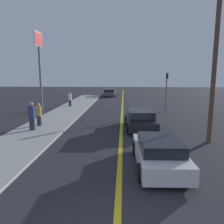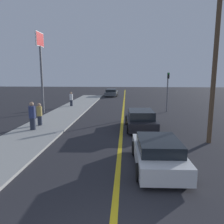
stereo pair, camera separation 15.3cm
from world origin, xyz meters
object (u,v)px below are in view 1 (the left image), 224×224
at_px(car_near_right_lane, 159,153).
at_px(car_far_distant, 110,93).
at_px(car_ahead_center, 140,120).
at_px(pedestrian_mid_group, 39,114).
at_px(traffic_light, 166,88).
at_px(pedestrian_near_curb, 32,116).
at_px(pedestrian_far_standing, 70,99).
at_px(utility_pole, 214,69).
at_px(roadside_sign, 39,55).

xyz_separation_m(car_near_right_lane, car_far_distant, (-3.76, 28.30, -0.00)).
height_order(car_ahead_center, pedestrian_mid_group, pedestrian_mid_group).
xyz_separation_m(car_far_distant, traffic_light, (6.43, -15.41, 1.76)).
xyz_separation_m(car_ahead_center, pedestrian_near_curb, (-6.97, -1.13, 0.39)).
bearing_deg(pedestrian_far_standing, car_ahead_center, -53.09).
relative_size(traffic_light, utility_pole, 0.49).
relative_size(pedestrian_far_standing, roadside_sign, 0.21).
distance_m(car_near_right_lane, car_ahead_center, 6.15).
bearing_deg(pedestrian_near_curb, pedestrian_mid_group, 91.88).
distance_m(pedestrian_near_curb, traffic_light, 12.75).
distance_m(car_near_right_lane, traffic_light, 13.29).
relative_size(car_ahead_center, car_far_distant, 0.86).
relative_size(pedestrian_near_curb, pedestrian_far_standing, 1.14).
distance_m(roadside_sign, utility_pole, 15.04).
height_order(pedestrian_near_curb, roadside_sign, roadside_sign).
bearing_deg(pedestrian_near_curb, car_ahead_center, 9.20).
height_order(pedestrian_far_standing, utility_pole, utility_pole).
bearing_deg(utility_pole, car_near_right_lane, -133.86).
bearing_deg(utility_pole, pedestrian_near_curb, 170.99).
xyz_separation_m(car_ahead_center, traffic_light, (2.96, 6.76, 1.72)).
bearing_deg(roadside_sign, traffic_light, 5.39).
bearing_deg(utility_pole, pedestrian_mid_group, 164.44).
distance_m(car_far_distant, traffic_light, 16.79).
height_order(car_near_right_lane, car_far_distant, car_near_right_lane).
xyz_separation_m(car_ahead_center, pedestrian_mid_group, (-7.01, 0.14, 0.27)).
bearing_deg(roadside_sign, car_far_distant, 71.92).
relative_size(car_near_right_lane, pedestrian_far_standing, 2.59).
bearing_deg(pedestrian_far_standing, car_far_distant, 73.96).
distance_m(car_ahead_center, car_far_distant, 22.43).
height_order(pedestrian_near_curb, traffic_light, traffic_light).
xyz_separation_m(pedestrian_near_curb, pedestrian_mid_group, (-0.04, 1.27, -0.12)).
bearing_deg(car_ahead_center, car_near_right_lane, -89.73).
distance_m(pedestrian_mid_group, utility_pole, 11.32).
xyz_separation_m(traffic_light, roadside_sign, (-11.82, -1.12, 3.03)).
height_order(car_far_distant, pedestrian_near_curb, pedestrian_near_curb).
height_order(car_far_distant, traffic_light, traffic_light).
bearing_deg(roadside_sign, pedestrian_far_standing, 65.52).
bearing_deg(roadside_sign, pedestrian_mid_group, -71.34).
height_order(car_ahead_center, utility_pole, utility_pole).
bearing_deg(car_far_distant, pedestrian_far_standing, -104.70).
distance_m(car_near_right_lane, roadside_sign, 15.67).
bearing_deg(traffic_light, pedestrian_mid_group, -146.41).
distance_m(car_ahead_center, pedestrian_near_curb, 7.07).
bearing_deg(car_far_distant, pedestrian_mid_group, -97.78).
relative_size(car_ahead_center, roadside_sign, 0.56).
height_order(car_ahead_center, pedestrian_far_standing, pedestrian_far_standing).
distance_m(car_near_right_lane, utility_pole, 5.70).
relative_size(pedestrian_near_curb, traffic_light, 0.47).
bearing_deg(pedestrian_far_standing, pedestrian_mid_group, -89.32).
bearing_deg(car_near_right_lane, pedestrian_mid_group, 137.51).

